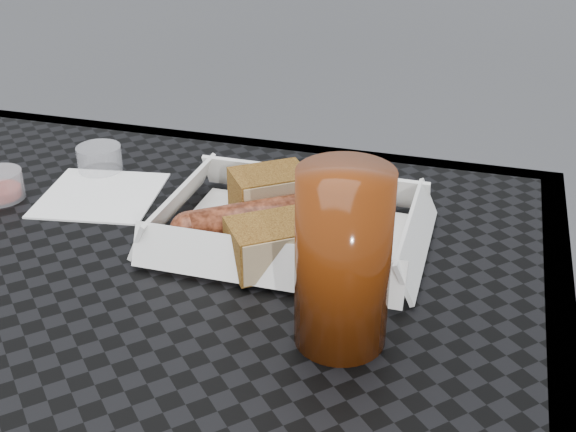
# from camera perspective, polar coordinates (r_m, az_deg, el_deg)

# --- Properties ---
(patio_table) EXTENTS (0.80, 0.80, 0.74)m
(patio_table) POSITION_cam_1_polar(r_m,az_deg,el_deg) (0.66, -16.48, -12.69)
(patio_table) COLOR black
(patio_table) RESTS_ON ground
(food_tray) EXTENTS (0.22, 0.15, 0.00)m
(food_tray) POSITION_cam_1_polar(r_m,az_deg,el_deg) (0.69, 0.24, -1.68)
(food_tray) COLOR white
(food_tray) RESTS_ON patio_table
(bratwurst) EXTENTS (0.17, 0.13, 0.04)m
(bratwurst) POSITION_cam_1_polar(r_m,az_deg,el_deg) (0.68, -1.24, -0.05)
(bratwurst) COLOR brown
(bratwurst) RESTS_ON food_tray
(bread_near) EXTENTS (0.09, 0.09, 0.05)m
(bread_near) POSITION_cam_1_polar(r_m,az_deg,el_deg) (0.72, -1.44, 1.82)
(bread_near) COLOR brown
(bread_near) RESTS_ON food_tray
(bread_far) EXTENTS (0.10, 0.09, 0.04)m
(bread_far) POSITION_cam_1_polar(r_m,az_deg,el_deg) (0.63, -0.94, -2.21)
(bread_far) COLOR brown
(bread_far) RESTS_ON food_tray
(veg_garnish) EXTENTS (0.03, 0.03, 0.00)m
(veg_garnish) POSITION_cam_1_polar(r_m,az_deg,el_deg) (0.64, 3.96, -4.04)
(veg_garnish) COLOR #D85309
(veg_garnish) RESTS_ON food_tray
(napkin) EXTENTS (0.14, 0.14, 0.00)m
(napkin) POSITION_cam_1_polar(r_m,az_deg,el_deg) (0.80, -14.58, 1.63)
(napkin) COLOR white
(napkin) RESTS_ON patio_table
(condiment_cup_empty) EXTENTS (0.05, 0.05, 0.03)m
(condiment_cup_empty) POSITION_cam_1_polar(r_m,az_deg,el_deg) (0.85, -14.66, 4.38)
(condiment_cup_empty) COLOR silver
(condiment_cup_empty) RESTS_ON patio_table
(drink_glass) EXTENTS (0.07, 0.07, 0.14)m
(drink_glass) POSITION_cam_1_polar(r_m,az_deg,el_deg) (0.52, 4.35, -3.49)
(drink_glass) COLOR #572007
(drink_glass) RESTS_ON patio_table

